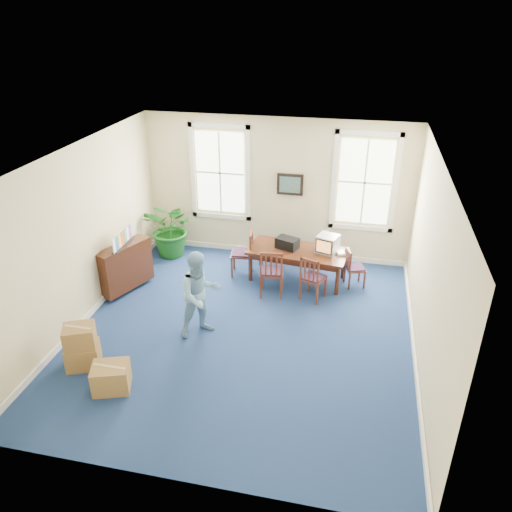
% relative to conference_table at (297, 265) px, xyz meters
% --- Properties ---
extents(floor, '(6.50, 6.50, 0.00)m').
position_rel_conference_table_xyz_m(floor, '(-0.66, -2.12, -0.35)').
color(floor, navy).
rests_on(floor, ground).
extents(ceiling, '(6.50, 6.50, 0.00)m').
position_rel_conference_table_xyz_m(ceiling, '(-0.66, -2.12, 2.85)').
color(ceiling, white).
rests_on(ceiling, ground).
extents(wall_back, '(6.50, 0.00, 6.50)m').
position_rel_conference_table_xyz_m(wall_back, '(-0.66, 1.13, 1.25)').
color(wall_back, beige).
rests_on(wall_back, ground).
extents(wall_front, '(6.50, 0.00, 6.50)m').
position_rel_conference_table_xyz_m(wall_front, '(-0.66, -5.37, 1.25)').
color(wall_front, beige).
rests_on(wall_front, ground).
extents(wall_left, '(0.00, 6.50, 6.50)m').
position_rel_conference_table_xyz_m(wall_left, '(-3.66, -2.12, 1.25)').
color(wall_left, beige).
rests_on(wall_left, ground).
extents(wall_right, '(0.00, 6.50, 6.50)m').
position_rel_conference_table_xyz_m(wall_right, '(2.34, -2.12, 1.25)').
color(wall_right, beige).
rests_on(wall_right, ground).
extents(baseboard_back, '(6.00, 0.04, 0.12)m').
position_rel_conference_table_xyz_m(baseboard_back, '(-0.66, 1.10, -0.29)').
color(baseboard_back, white).
rests_on(baseboard_back, ground).
extents(baseboard_left, '(0.04, 6.50, 0.12)m').
position_rel_conference_table_xyz_m(baseboard_left, '(-3.63, -2.12, -0.29)').
color(baseboard_left, white).
rests_on(baseboard_left, ground).
extents(baseboard_right, '(0.04, 6.50, 0.12)m').
position_rel_conference_table_xyz_m(baseboard_right, '(2.31, -2.12, -0.29)').
color(baseboard_right, white).
rests_on(baseboard_right, ground).
extents(window_left, '(1.40, 0.12, 2.20)m').
position_rel_conference_table_xyz_m(window_left, '(-1.96, 1.11, 1.55)').
color(window_left, white).
rests_on(window_left, ground).
extents(window_right, '(1.40, 0.12, 2.20)m').
position_rel_conference_table_xyz_m(window_right, '(1.24, 1.11, 1.55)').
color(window_right, white).
rests_on(window_right, ground).
extents(wall_picture, '(0.58, 0.06, 0.48)m').
position_rel_conference_table_xyz_m(wall_picture, '(-0.36, 1.08, 1.40)').
color(wall_picture, black).
rests_on(wall_picture, ground).
extents(conference_table, '(2.14, 1.15, 0.70)m').
position_rel_conference_table_xyz_m(conference_table, '(0.00, 0.00, 0.00)').
color(conference_table, '#401D0F').
rests_on(conference_table, ground).
extents(crt_tv, '(0.52, 0.54, 0.37)m').
position_rel_conference_table_xyz_m(crt_tv, '(0.61, 0.05, 0.53)').
color(crt_tv, '#B7B7BC').
rests_on(crt_tv, conference_table).
extents(game_console, '(0.23, 0.25, 0.05)m').
position_rel_conference_table_xyz_m(game_console, '(0.89, 0.00, 0.38)').
color(game_console, white).
rests_on(game_console, conference_table).
extents(equipment_bag, '(0.53, 0.44, 0.23)m').
position_rel_conference_table_xyz_m(equipment_bag, '(-0.23, 0.05, 0.46)').
color(equipment_bag, black).
rests_on(equipment_bag, conference_table).
extents(chair_near_left, '(0.52, 0.52, 1.03)m').
position_rel_conference_table_xyz_m(chair_near_left, '(-0.42, -0.70, 0.17)').
color(chair_near_left, maroon).
rests_on(chair_near_left, ground).
extents(chair_near_right, '(0.55, 0.55, 0.96)m').
position_rel_conference_table_xyz_m(chair_near_right, '(0.42, -0.70, 0.13)').
color(chair_near_right, maroon).
rests_on(chair_near_right, ground).
extents(chair_end_left, '(0.50, 0.50, 1.00)m').
position_rel_conference_table_xyz_m(chair_end_left, '(-1.21, 0.00, 0.15)').
color(chair_end_left, maroon).
rests_on(chair_end_left, ground).
extents(chair_end_right, '(0.49, 0.49, 0.84)m').
position_rel_conference_table_xyz_m(chair_end_right, '(1.21, 0.00, 0.07)').
color(chair_end_right, maroon).
rests_on(chair_end_right, ground).
extents(man, '(0.99, 0.97, 1.60)m').
position_rel_conference_table_xyz_m(man, '(-1.39, -2.30, 0.45)').
color(man, '#77A5C9').
rests_on(man, ground).
extents(credenza, '(0.77, 1.23, 0.94)m').
position_rel_conference_table_xyz_m(credenza, '(-3.36, -1.19, 0.12)').
color(credenza, '#401D0F').
rests_on(credenza, ground).
extents(brochure_rack, '(0.36, 0.72, 0.32)m').
position_rel_conference_table_xyz_m(brochure_rack, '(-3.34, -1.19, 0.74)').
color(brochure_rack, '#99999E').
rests_on(brochure_rack, credenza).
extents(potted_plant, '(1.42, 1.31, 1.34)m').
position_rel_conference_table_xyz_m(potted_plant, '(-2.99, 0.54, 0.32)').
color(potted_plant, '#135216').
rests_on(potted_plant, ground).
extents(cardboard_boxes, '(1.79, 1.79, 0.80)m').
position_rel_conference_table_xyz_m(cardboard_boxes, '(-2.79, -3.50, 0.05)').
color(cardboard_boxes, olive).
rests_on(cardboard_boxes, ground).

